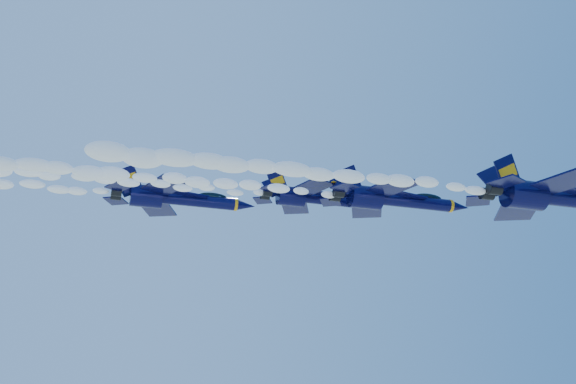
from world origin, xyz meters
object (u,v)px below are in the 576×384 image
object	(u,v)px
jet_third	(315,198)
jet_second	(393,199)
jet_fourth	(175,198)
jet_lead	(557,197)

from	to	relation	value
jet_third	jet_second	bearing A→B (deg)	-41.68
jet_third	jet_fourth	size ratio (longest dim) A/B	0.84
jet_second	jet_third	xyz separation A→B (m)	(-7.16, 6.37, 1.75)
jet_lead	jet_fourth	bearing A→B (deg)	148.33
jet_lead	jet_third	world-z (taller)	jet_third
jet_second	jet_fourth	world-z (taller)	jet_fourth
jet_lead	jet_third	size ratio (longest dim) A/B	1.32
jet_lead	jet_fourth	world-z (taller)	jet_fourth
jet_second	jet_third	size ratio (longest dim) A/B	1.13
jet_second	jet_lead	bearing A→B (deg)	-32.77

